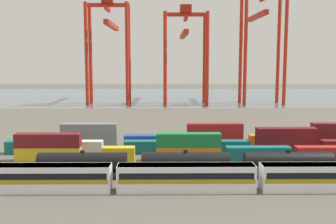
# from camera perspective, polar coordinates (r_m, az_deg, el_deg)

# --- Properties ---
(ground_plane) EXTENTS (420.00, 420.00, 0.00)m
(ground_plane) POSITION_cam_1_polar(r_m,az_deg,el_deg) (121.63, 3.69, -1.61)
(ground_plane) COLOR #5B564C
(harbour_water) EXTENTS (400.00, 110.00, 0.01)m
(harbour_water) POSITION_cam_1_polar(r_m,az_deg,el_deg) (214.68, 1.81, 2.24)
(harbour_water) COLOR slate
(harbour_water) RESTS_ON ground_plane
(passenger_train) EXTENTS (61.02, 3.14, 3.90)m
(passenger_train) POSITION_cam_1_polar(r_m,az_deg,el_deg) (58.75, 2.57, -9.09)
(passenger_train) COLOR silver
(passenger_train) RESTS_ON ground_plane
(freight_tank_row) EXTENTS (63.76, 2.99, 4.45)m
(freight_tank_row) POSITION_cam_1_polar(r_m,az_deg,el_deg) (66.51, 9.69, -7.27)
(freight_tank_row) COLOR #232326
(freight_tank_row) RESTS_ON ground_plane
(shipping_container_0) EXTENTS (12.10, 2.44, 2.60)m
(shipping_container_0) POSITION_cam_1_polar(r_m,az_deg,el_deg) (79.41, -16.50, -5.69)
(shipping_container_0) COLOR gold
(shipping_container_0) RESTS_ON ground_plane
(shipping_container_1) EXTENTS (12.10, 2.44, 2.60)m
(shipping_container_1) POSITION_cam_1_polar(r_m,az_deg,el_deg) (78.88, -16.57, -3.85)
(shipping_container_1) COLOR maroon
(shipping_container_1) RESTS_ON shipping_container_0
(shipping_container_2) EXTENTS (6.04, 2.44, 2.60)m
(shipping_container_2) POSITION_cam_1_polar(r_m,az_deg,el_deg) (76.88, -6.98, -5.87)
(shipping_container_2) COLOR gold
(shipping_container_2) RESTS_ON ground_plane
(shipping_container_3) EXTENTS (12.10, 2.44, 2.60)m
(shipping_container_3) POSITION_cam_1_polar(r_m,az_deg,el_deg) (76.55, 2.90, -5.88)
(shipping_container_3) COLOR orange
(shipping_container_3) RESTS_ON ground_plane
(shipping_container_4) EXTENTS (12.10, 2.44, 2.60)m
(shipping_container_4) POSITION_cam_1_polar(r_m,az_deg,el_deg) (76.00, 2.91, -3.97)
(shipping_container_4) COLOR #197538
(shipping_container_4) RESTS_ON shipping_container_3
(shipping_container_5) EXTENTS (12.10, 2.44, 2.60)m
(shipping_container_5) POSITION_cam_1_polar(r_m,az_deg,el_deg) (78.46, 12.57, -5.72)
(shipping_container_5) COLOR #146066
(shipping_container_5) RESTS_ON ground_plane
(shipping_container_6) EXTENTS (12.10, 2.44, 2.60)m
(shipping_container_6) POSITION_cam_1_polar(r_m,az_deg,el_deg) (82.44, 21.54, -5.43)
(shipping_container_6) COLOR #AD211C
(shipping_container_6) RESTS_ON ground_plane
(shipping_container_8) EXTENTS (6.04, 2.44, 2.60)m
(shipping_container_8) POSITION_cam_1_polar(r_m,az_deg,el_deg) (87.16, -19.99, -4.70)
(shipping_container_8) COLOR #146066
(shipping_container_8) RESTS_ON ground_plane
(shipping_container_9) EXTENTS (6.04, 2.44, 2.60)m
(shipping_container_9) POSITION_cam_1_polar(r_m,az_deg,el_deg) (83.68, -11.26, -4.88)
(shipping_container_9) COLOR silver
(shipping_container_9) RESTS_ON ground_plane
(shipping_container_10) EXTENTS (12.10, 2.44, 2.60)m
(shipping_container_10) POSITION_cam_1_polar(r_m,az_deg,el_deg) (82.28, -2.00, -4.95)
(shipping_container_10) COLOR #146066
(shipping_container_10) RESTS_ON ground_plane
(shipping_container_11) EXTENTS (12.10, 2.44, 2.60)m
(shipping_container_11) POSITION_cam_1_polar(r_m,az_deg,el_deg) (83.05, 7.33, -4.89)
(shipping_container_11) COLOR #146066
(shipping_container_11) RESTS_ON ground_plane
(shipping_container_12) EXTENTS (12.10, 2.44, 2.60)m
(shipping_container_12) POSITION_cam_1_polar(r_m,az_deg,el_deg) (85.93, 16.26, -4.71)
(shipping_container_12) COLOR maroon
(shipping_container_12) RESTS_ON ground_plane
(shipping_container_13) EXTENTS (12.10, 2.44, 2.60)m
(shipping_container_13) POSITION_cam_1_polar(r_m,az_deg,el_deg) (85.45, 16.32, -3.01)
(shipping_container_13) COLOR maroon
(shipping_container_13) RESTS_ON shipping_container_12
(shipping_container_15) EXTENTS (12.10, 2.44, 2.60)m
(shipping_container_15) POSITION_cam_1_polar(r_m,az_deg,el_deg) (89.59, -11.04, -4.07)
(shipping_container_15) COLOR slate
(shipping_container_15) RESTS_ON ground_plane
(shipping_container_16) EXTENTS (12.10, 2.44, 2.60)m
(shipping_container_16) POSITION_cam_1_polar(r_m,az_deg,el_deg) (89.12, -11.08, -2.43)
(shipping_container_16) COLOR slate
(shipping_container_16) RESTS_ON shipping_container_15
(shipping_container_17) EXTENTS (12.10, 2.44, 2.60)m
(shipping_container_17) POSITION_cam_1_polar(r_m,az_deg,el_deg) (88.16, -2.26, -4.13)
(shipping_container_17) COLOR #1C4299
(shipping_container_17) RESTS_ON ground_plane
(shipping_container_18) EXTENTS (12.10, 2.44, 2.60)m
(shipping_container_18) POSITION_cam_1_polar(r_m,az_deg,el_deg) (88.82, 6.60, -4.08)
(shipping_container_18) COLOR #AD211C
(shipping_container_18) RESTS_ON ground_plane
(shipping_container_19) EXTENTS (12.10, 2.44, 2.60)m
(shipping_container_19) POSITION_cam_1_polar(r_m,az_deg,el_deg) (88.35, 6.62, -2.43)
(shipping_container_19) COLOR #AD211C
(shipping_container_19) RESTS_ON shipping_container_18
(shipping_container_20) EXTENTS (12.10, 2.44, 2.60)m
(shipping_container_20) POSITION_cam_1_polar(r_m,az_deg,el_deg) (91.54, 15.12, -3.95)
(shipping_container_20) COLOR orange
(shipping_container_20) RESTS_ON ground_plane
(gantry_crane_west) EXTENTS (18.51, 39.91, 45.99)m
(gantry_crane_west) POSITION_cam_1_polar(r_m,az_deg,el_deg) (179.83, -8.32, 10.27)
(gantry_crane_west) COLOR red
(gantry_crane_west) RESTS_ON ground_plane
(gantry_crane_central) EXTENTS (19.10, 41.43, 42.14)m
(gantry_crane_central) POSITION_cam_1_polar(r_m,az_deg,el_deg) (178.75, 2.43, 9.62)
(gantry_crane_central) COLOR red
(gantry_crane_central) RESTS_ON ground_plane
(gantry_crane_east) EXTENTS (18.33, 34.94, 50.58)m
(gantry_crane_east) POSITION_cam_1_polar(r_m,az_deg,el_deg) (182.45, 13.08, 10.89)
(gantry_crane_east) COLOR red
(gantry_crane_east) RESTS_ON ground_plane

